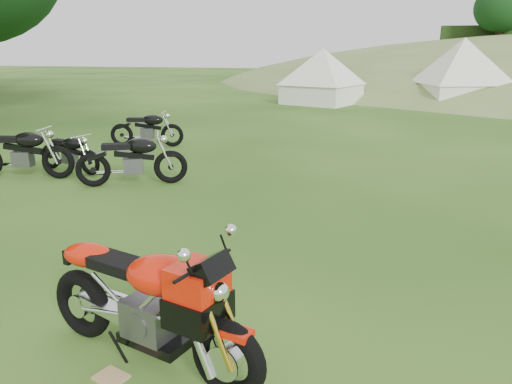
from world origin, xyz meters
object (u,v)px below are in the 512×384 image
(vintage_moto_b, at_px, (21,151))
(vintage_moto_c, at_px, (69,152))
(plywood_board, at_px, (111,377))
(tent_left, at_px, (322,76))
(vintage_moto_a, at_px, (132,158))
(vintage_moto_d, at_px, (147,128))
(tent_mid, at_px, (461,74))
(sport_motorcycle, at_px, (146,294))

(vintage_moto_b, bearing_deg, vintage_moto_c, 38.32)
(vintage_moto_b, bearing_deg, plywood_board, -56.90)
(vintage_moto_b, relative_size, tent_left, 0.71)
(vintage_moto_a, bearing_deg, vintage_moto_d, 87.58)
(plywood_board, xyz_separation_m, tent_mid, (5.57, 21.85, 1.42))
(vintage_moto_b, xyz_separation_m, tent_mid, (10.60, 16.41, 0.87))
(vintage_moto_b, height_order, tent_left, tent_left)
(sport_motorcycle, relative_size, plywood_board, 8.53)
(tent_left, bearing_deg, vintage_moto_c, -82.22)
(sport_motorcycle, height_order, vintage_moto_b, sport_motorcycle)
(vintage_moto_d, bearing_deg, vintage_moto_a, -79.80)
(vintage_moto_c, bearing_deg, vintage_moto_a, -4.48)
(tent_left, bearing_deg, tent_mid, 28.38)
(vintage_moto_c, height_order, tent_left, tent_left)
(vintage_moto_b, relative_size, vintage_moto_c, 1.26)
(tent_left, bearing_deg, plywood_board, -66.44)
(plywood_board, distance_m, tent_left, 21.16)
(vintage_moto_a, distance_m, vintage_moto_d, 3.99)
(vintage_moto_a, bearing_deg, vintage_moto_c, 135.80)
(tent_mid, bearing_deg, sport_motorcycle, -121.15)
(vintage_moto_c, height_order, vintage_moto_d, vintage_moto_d)
(sport_motorcycle, xyz_separation_m, plywood_board, (-0.22, -0.28, -0.64))
(vintage_moto_c, height_order, tent_mid, tent_mid)
(vintage_moto_c, distance_m, tent_mid, 18.64)
(sport_motorcycle, xyz_separation_m, vintage_moto_a, (-2.80, 5.19, -0.11))
(plywood_board, bearing_deg, vintage_moto_d, 113.83)
(plywood_board, height_order, tent_mid, tent_mid)
(sport_motorcycle, distance_m, vintage_moto_d, 9.88)
(vintage_moto_c, bearing_deg, tent_mid, 73.28)
(sport_motorcycle, bearing_deg, vintage_moto_b, 153.30)
(vintage_moto_c, bearing_deg, sport_motorcycle, -36.07)
(vintage_moto_b, bearing_deg, vintage_moto_d, 65.76)
(vintage_moto_b, height_order, tent_mid, tent_mid)
(vintage_moto_d, bearing_deg, tent_mid, 41.36)
(tent_left, relative_size, tent_mid, 0.90)
(sport_motorcycle, distance_m, tent_mid, 22.24)
(vintage_moto_a, distance_m, tent_left, 15.78)
(sport_motorcycle, xyz_separation_m, tent_mid, (5.35, 21.58, 0.78))
(vintage_moto_a, xyz_separation_m, tent_mid, (8.15, 16.38, 0.89))
(plywood_board, relative_size, vintage_moto_a, 0.12)
(vintage_moto_a, relative_size, tent_mid, 0.62)
(tent_mid, bearing_deg, plywood_board, -121.52)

